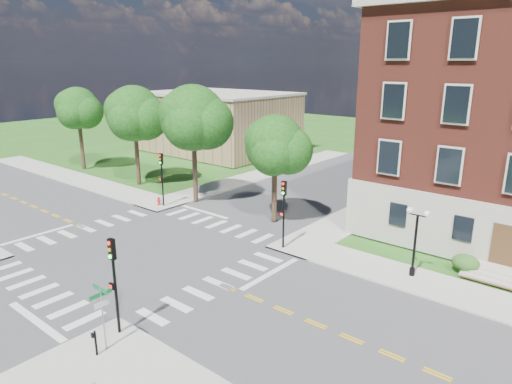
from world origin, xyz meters
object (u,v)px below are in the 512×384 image
Objects in this scene: twin_lamp_west at (415,238)px; street_sign_pole at (102,306)px; traffic_signal_se at (114,274)px; traffic_signal_ne at (284,206)px; push_button_post at (95,342)px; traffic_signal_nw at (162,173)px; fire_hydrant at (159,201)px.

twin_lamp_west is 1.36× the size of street_sign_pole.
traffic_signal_se and traffic_signal_ne have the same top height.
traffic_signal_nw is at bearing 133.04° from push_button_post.
traffic_signal_nw reaches higher than fire_hydrant.
twin_lamp_west is (8.60, 1.52, -0.66)m from traffic_signal_ne.
traffic_signal_ne is 1.55× the size of street_sign_pole.
traffic_signal_se is 1.00× the size of traffic_signal_nw.
push_button_post is at bearing -45.80° from fire_hydrant.
fire_hydrant is (-14.51, 0.76, -2.72)m from traffic_signal_ne.
push_button_post is at bearing -114.94° from twin_lamp_west.
street_sign_pole is at bearing 95.94° from push_button_post.
traffic_signal_se reaches higher than push_button_post.
push_button_post is (0.05, -0.52, -1.51)m from street_sign_pole.
twin_lamp_west is 5.64× the size of fire_hydrant.
twin_lamp_west is 17.85m from street_sign_pole.
push_button_post is 22.09m from fire_hydrant.
street_sign_pole is at bearing -58.65° from traffic_signal_se.
twin_lamp_west is (22.59, 0.66, -0.66)m from traffic_signal_nw.
traffic_signal_se is at bearing -119.63° from twin_lamp_west.
traffic_signal_se is at bearing -45.27° from traffic_signal_nw.
traffic_signal_se reaches higher than street_sign_pole.
traffic_signal_se is at bearing 114.37° from push_button_post.
push_button_post is at bearing -86.64° from traffic_signal_ne.
traffic_signal_se is at bearing -44.03° from fire_hydrant.
traffic_signal_ne is at bearing 93.27° from street_sign_pole.
traffic_signal_nw reaches higher than push_button_post.
traffic_signal_ne and traffic_signal_nw have the same top height.
street_sign_pole is 4.13× the size of fire_hydrant.
twin_lamp_west is at bearing 64.20° from street_sign_pole.
traffic_signal_nw is 1.13× the size of twin_lamp_west.
street_sign_pole is at bearing -86.73° from traffic_signal_ne.
twin_lamp_west is at bearing 1.68° from traffic_signal_nw.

